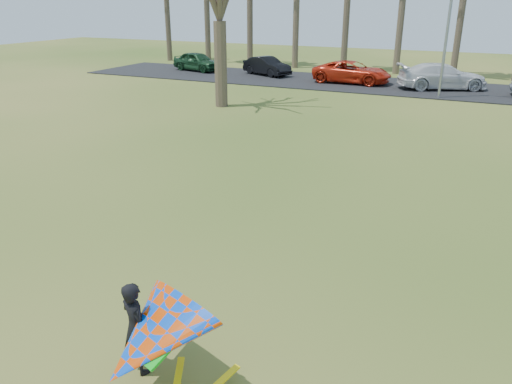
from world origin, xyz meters
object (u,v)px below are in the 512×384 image
at_px(car_2, 352,72).
at_px(kite_flyer, 149,339).
at_px(car_1, 267,66).
at_px(car_0, 197,61).
at_px(car_3, 442,76).
at_px(streetlight, 453,14).

distance_m(car_2, kite_flyer, 28.45).
relative_size(car_1, kite_flyer, 1.63).
distance_m(car_0, car_3, 17.79).
xyz_separation_m(car_1, car_3, (12.04, -0.94, 0.12)).
relative_size(car_2, car_3, 0.96).
bearing_deg(car_3, streetlight, 163.18).
xyz_separation_m(streetlight, car_3, (-0.35, 2.96, -3.64)).
bearing_deg(car_1, kite_flyer, -134.80).
distance_m(streetlight, car_3, 4.71).
bearing_deg(car_0, kite_flyer, -135.63).
relative_size(streetlight, kite_flyer, 3.35).
bearing_deg(car_2, car_3, -88.56).
height_order(car_1, car_2, car_2).
distance_m(car_3, kite_flyer, 28.09).
distance_m(streetlight, car_0, 18.88).
height_order(car_3, kite_flyer, kite_flyer).
relative_size(car_2, kite_flyer, 2.10).
height_order(streetlight, car_2, streetlight).
bearing_deg(kite_flyer, car_2, 99.11).
distance_m(car_1, car_3, 12.07).
bearing_deg(car_3, car_1, 61.98).
xyz_separation_m(car_0, car_1, (5.73, 0.10, -0.06)).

